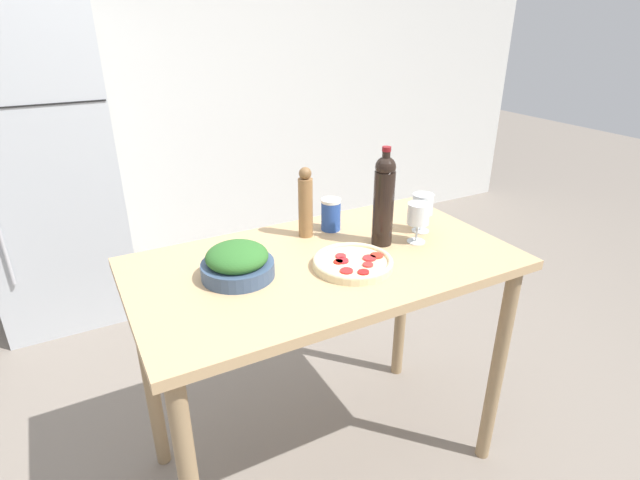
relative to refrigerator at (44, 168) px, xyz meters
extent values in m
plane|color=slate|center=(0.84, -1.84, -0.92)|extent=(14.00, 14.00, 0.00)
cube|color=silver|center=(0.84, 0.40, 0.38)|extent=(6.40, 0.06, 2.60)
cube|color=#B7BCC1|center=(0.00, 0.00, 0.00)|extent=(0.74, 0.70, 1.84)
cube|color=black|center=(0.00, -0.35, 0.41)|extent=(0.72, 0.01, 0.01)
cube|color=tan|center=(0.84, -1.84, 0.01)|extent=(1.34, 0.74, 0.03)
cylinder|color=#967A55|center=(1.45, -2.15, -0.46)|extent=(0.06, 0.06, 0.92)
cylinder|color=#967A55|center=(0.23, -1.53, -0.46)|extent=(0.06, 0.06, 0.92)
cylinder|color=#967A55|center=(1.45, -1.53, -0.46)|extent=(0.06, 0.06, 0.92)
cylinder|color=black|center=(1.09, -1.82, 0.17)|extent=(0.08, 0.08, 0.28)
sphere|color=black|center=(1.09, -1.82, 0.33)|extent=(0.07, 0.07, 0.07)
cylinder|color=black|center=(1.09, -1.82, 0.36)|extent=(0.03, 0.03, 0.06)
cylinder|color=maroon|center=(1.09, -1.82, 0.39)|extent=(0.03, 0.03, 0.02)
cylinder|color=silver|center=(1.21, -1.87, 0.03)|extent=(0.07, 0.07, 0.00)
cylinder|color=silver|center=(1.21, -1.87, 0.07)|extent=(0.01, 0.01, 0.07)
cylinder|color=white|center=(1.21, -1.87, 0.15)|extent=(0.08, 0.08, 0.08)
cylinder|color=maroon|center=(1.21, -1.87, 0.11)|extent=(0.07, 0.07, 0.01)
cylinder|color=silver|center=(1.29, -1.80, 0.03)|extent=(0.07, 0.07, 0.00)
cylinder|color=silver|center=(1.29, -1.80, 0.07)|extent=(0.01, 0.01, 0.07)
cylinder|color=white|center=(1.29, -1.80, 0.15)|extent=(0.08, 0.08, 0.08)
cylinder|color=olive|center=(0.87, -1.62, 0.15)|extent=(0.06, 0.06, 0.23)
sphere|color=brown|center=(0.87, -1.62, 0.28)|extent=(0.05, 0.05, 0.05)
cylinder|color=#384C6B|center=(0.53, -1.81, 0.06)|extent=(0.24, 0.24, 0.05)
ellipsoid|color=#2D6628|center=(0.53, -1.81, 0.10)|extent=(0.20, 0.20, 0.08)
cylinder|color=beige|center=(0.90, -1.93, 0.04)|extent=(0.27, 0.27, 0.02)
torus|color=beige|center=(0.90, -1.93, 0.05)|extent=(0.27, 0.27, 0.02)
cylinder|color=red|center=(0.83, -1.98, 0.05)|extent=(0.04, 0.04, 0.01)
cylinder|color=red|center=(0.99, -1.94, 0.05)|extent=(0.05, 0.05, 0.01)
cylinder|color=red|center=(0.95, -1.94, 0.05)|extent=(0.05, 0.05, 0.01)
cylinder|color=red|center=(0.85, -1.91, 0.05)|extent=(0.03, 0.03, 0.01)
cylinder|color=red|center=(0.86, -1.91, 0.05)|extent=(0.04, 0.04, 0.01)
cylinder|color=red|center=(0.88, -2.02, 0.05)|extent=(0.04, 0.04, 0.01)
cylinder|color=red|center=(0.92, -1.98, 0.05)|extent=(0.04, 0.04, 0.01)
cylinder|color=red|center=(0.88, -1.88, 0.05)|extent=(0.04, 0.04, 0.01)
cylinder|color=#284CA3|center=(0.99, -1.62, 0.09)|extent=(0.08, 0.08, 0.12)
cylinder|color=white|center=(0.99, -1.62, 0.15)|extent=(0.08, 0.08, 0.01)
camera|label=1|loc=(0.08, -3.20, 0.82)|focal=28.00mm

